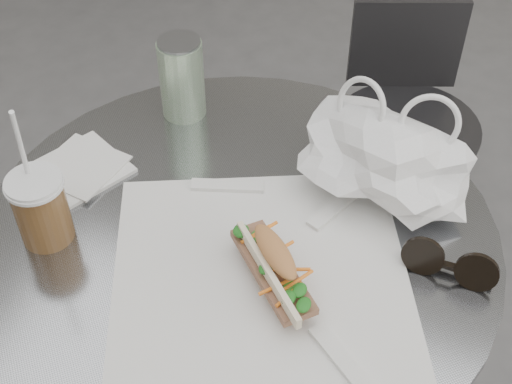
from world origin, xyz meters
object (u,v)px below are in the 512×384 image
at_px(chair_far, 399,153).
at_px(sunglasses, 449,265).
at_px(drink_can, 182,78).
at_px(cafe_table, 239,338).
at_px(banh_mi, 273,266).
at_px(iced_coffee, 41,208).

xyz_separation_m(chair_far, sunglasses, (0.20, -0.73, 0.47)).
height_order(sunglasses, drink_can, drink_can).
xyz_separation_m(cafe_table, banh_mi, (0.09, -0.07, 0.31)).
height_order(cafe_table, chair_far, cafe_table).
bearing_deg(drink_can, banh_mi, -45.69).
height_order(cafe_table, banh_mi, banh_mi).
relative_size(cafe_table, chair_far, 1.16).
bearing_deg(iced_coffee, banh_mi, 7.56).
xyz_separation_m(chair_far, drink_can, (-0.30, -0.55, 0.52)).
relative_size(banh_mi, drink_can, 1.43).
relative_size(cafe_table, drink_can, 5.36).
relative_size(banh_mi, sunglasses, 1.55).
relative_size(sunglasses, drink_can, 0.92).
bearing_deg(cafe_table, drink_can, 131.79).
bearing_deg(cafe_table, iced_coffee, -155.30).
height_order(cafe_table, drink_can, drink_can).
height_order(chair_far, iced_coffee, iced_coffee).
xyz_separation_m(cafe_table, chair_far, (0.10, 0.77, -0.17)).
relative_size(chair_far, iced_coffee, 2.80).
distance_m(iced_coffee, sunglasses, 0.56).
distance_m(cafe_table, sunglasses, 0.42).
bearing_deg(drink_can, cafe_table, -48.21).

